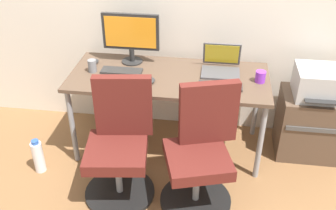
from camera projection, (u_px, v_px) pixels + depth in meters
name	position (u px, v px, depth m)	size (l,w,h in m)	color
ground_plane	(169.00, 146.00, 3.56)	(5.28, 5.28, 0.00)	brown
desk	(169.00, 82.00, 3.21)	(1.62, 0.70, 0.72)	brown
office_chair_left	(120.00, 146.00, 2.88)	(0.54, 0.54, 0.94)	black
office_chair_right	(201.00, 153.00, 2.81)	(0.55, 0.55, 0.94)	black
side_cabinet	(309.00, 124.00, 3.36)	(0.53, 0.42, 0.57)	brown
printer	(319.00, 83.00, 3.14)	(0.38, 0.40, 0.24)	#B7B7B7
water_bottle_on_floor	(38.00, 156.00, 3.21)	(0.09, 0.09, 0.31)	white
desktop_monitor	(131.00, 35.00, 3.26)	(0.48, 0.18, 0.43)	#262626
open_laptop	(221.00, 65.00, 3.21)	(0.31, 0.28, 0.22)	#4C4C51
keyboard_by_monitor	(122.00, 71.00, 3.23)	(0.34, 0.12, 0.02)	#2D2D2D
keyboard_by_laptop	(220.00, 86.00, 3.01)	(0.34, 0.12, 0.02)	#2D2D2D
mouse_by_monitor	(95.00, 62.00, 3.36)	(0.06, 0.10, 0.03)	#2D2D2D
mouse_by_laptop	(151.00, 81.00, 3.07)	(0.06, 0.10, 0.03)	#2D2D2D
coffee_mug	(260.00, 77.00, 3.06)	(0.08, 0.08, 0.09)	purple
pen_cup	(92.00, 66.00, 3.21)	(0.07, 0.07, 0.10)	slate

